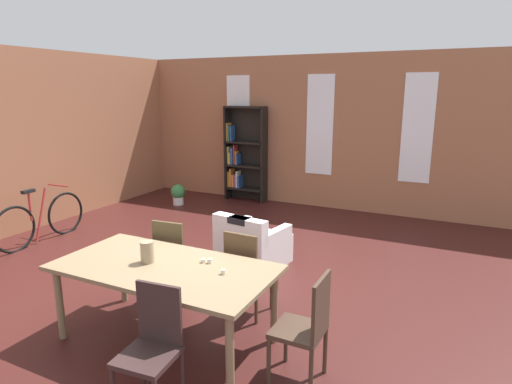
{
  "coord_description": "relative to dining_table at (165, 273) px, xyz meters",
  "views": [
    {
      "loc": [
        2.68,
        -4.01,
        2.36
      ],
      "look_at": [
        -0.06,
        1.57,
        0.89
      ],
      "focal_mm": 30.28,
      "sensor_mm": 36.0,
      "label": 1
    }
  ],
  "objects": [
    {
      "name": "armchair_white",
      "position": [
        -0.1,
        2.01,
        -0.41
      ],
      "size": [
        0.91,
        0.91,
        0.75
      ],
      "color": "white",
      "rests_on": "ground"
    },
    {
      "name": "vase_on_table",
      "position": [
        -0.19,
        0.0,
        0.18
      ],
      "size": [
        0.13,
        0.13,
        0.21
      ],
      "primitive_type": "cylinder",
      "color": "#998466",
      "rests_on": "dining_table"
    },
    {
      "name": "dining_chair_far_left",
      "position": [
        -0.46,
        0.75,
        -0.18
      ],
      "size": [
        0.43,
        0.43,
        0.95
      ],
      "color": "#4F4228",
      "rests_on": "ground"
    },
    {
      "name": "tealight_candle_0",
      "position": [
        0.59,
        0.08,
        0.1
      ],
      "size": [
        0.04,
        0.04,
        0.04
      ],
      "primitive_type": "cylinder",
      "color": "silver",
      "rests_on": "dining_table"
    },
    {
      "name": "tealight_candle_1",
      "position": [
        0.29,
        0.23,
        0.09
      ],
      "size": [
        0.04,
        0.04,
        0.04
      ],
      "primitive_type": "cylinder",
      "color": "silver",
      "rests_on": "dining_table"
    },
    {
      "name": "ground_plane",
      "position": [
        -0.26,
        1.02,
        -0.69
      ],
      "size": [
        11.35,
        11.35,
        0.0
      ],
      "primitive_type": "plane",
      "color": "#3F1917"
    },
    {
      "name": "dining_table",
      "position": [
        0.0,
        0.0,
        0.0
      ],
      "size": [
        2.07,
        1.05,
        0.77
      ],
      "color": "#846D4E",
      "rests_on": "ground"
    },
    {
      "name": "dining_chair_near_right",
      "position": [
        0.46,
        -0.75,
        -0.18
      ],
      "size": [
        0.43,
        0.43,
        0.95
      ],
      "color": "#342221",
      "rests_on": "ground"
    },
    {
      "name": "potted_plant_by_shelf",
      "position": [
        -2.94,
        4.22,
        -0.46
      ],
      "size": [
        0.3,
        0.3,
        0.43
      ],
      "color": "silver",
      "rests_on": "ground"
    },
    {
      "name": "bicycle_second",
      "position": [
        -3.52,
        1.39,
        -0.34
      ],
      "size": [
        0.44,
        1.68,
        0.9
      ],
      "color": "black",
      "rests_on": "ground"
    },
    {
      "name": "dining_chair_far_right",
      "position": [
        0.46,
        0.75,
        -0.18
      ],
      "size": [
        0.41,
        0.41,
        0.95
      ],
      "color": "brown",
      "rests_on": "ground"
    },
    {
      "name": "back_wall_brick",
      "position": [
        -0.26,
        5.45,
        0.83
      ],
      "size": [
        8.92,
        0.12,
        3.05
      ],
      "primitive_type": "cube",
      "color": "#A26445",
      "rests_on": "ground"
    },
    {
      "name": "bookshelf_tall",
      "position": [
        -1.92,
        5.21,
        0.3
      ],
      "size": [
        0.92,
        0.29,
        2.03
      ],
      "color": "black",
      "rests_on": "ground"
    },
    {
      "name": "window_pane_1",
      "position": [
        -0.26,
        5.38,
        0.98
      ],
      "size": [
        0.55,
        0.02,
        1.98
      ],
      "primitive_type": "cube",
      "color": "white"
    },
    {
      "name": "window_pane_2",
      "position": [
        1.59,
        5.38,
        0.98
      ],
      "size": [
        0.55,
        0.02,
        1.98
      ],
      "primitive_type": "cube",
      "color": "white"
    },
    {
      "name": "dining_chair_head_right",
      "position": [
        1.41,
        -0.0,
        -0.18
      ],
      "size": [
        0.4,
        0.4,
        0.95
      ],
      "color": "#432F24",
      "rests_on": "ground"
    },
    {
      "name": "tealight_candle_2",
      "position": [
        0.35,
        0.24,
        0.1
      ],
      "size": [
        0.04,
        0.04,
        0.04
      ],
      "primitive_type": "cylinder",
      "color": "silver",
      "rests_on": "dining_table"
    },
    {
      "name": "window_pane_0",
      "position": [
        -2.11,
        5.38,
        0.98
      ],
      "size": [
        0.55,
        0.02,
        1.98
      ],
      "primitive_type": "cube",
      "color": "white"
    }
  ]
}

